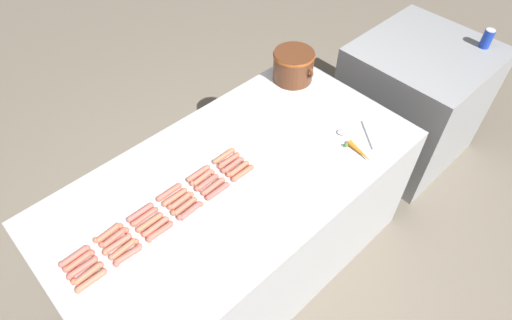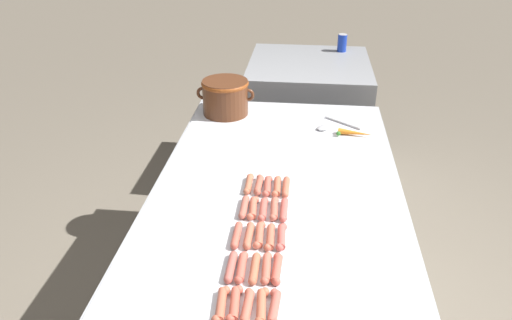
% 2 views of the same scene
% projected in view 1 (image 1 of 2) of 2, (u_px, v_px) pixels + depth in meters
% --- Properties ---
extents(ground_plane, '(20.00, 20.00, 0.00)m').
position_uv_depth(ground_plane, '(240.00, 258.00, 2.77)').
color(ground_plane, '#756B5B').
extents(griddle_counter, '(1.02, 1.94, 0.86)m').
position_uv_depth(griddle_counter, '(238.00, 221.00, 2.45)').
color(griddle_counter, '#ADAFB5').
rests_on(griddle_counter, ground_plane).
extents(back_cabinet, '(0.82, 0.86, 0.91)m').
position_uv_depth(back_cabinet, '(411.00, 102.00, 3.12)').
color(back_cabinet, '#939599').
rests_on(back_cabinet, ground_plane).
extents(hot_dog_0, '(0.03, 0.14, 0.03)m').
position_uv_depth(hot_dog_0, '(75.00, 256.00, 1.80)').
color(hot_dog_0, '#C65C4E').
rests_on(hot_dog_0, griddle_counter).
extents(hot_dog_1, '(0.04, 0.14, 0.03)m').
position_uv_depth(hot_dog_1, '(108.00, 233.00, 1.88)').
color(hot_dog_1, '#C96147').
rests_on(hot_dog_1, griddle_counter).
extents(hot_dog_2, '(0.03, 0.14, 0.03)m').
position_uv_depth(hot_dog_2, '(140.00, 212.00, 1.95)').
color(hot_dog_2, '#C05B50').
rests_on(hot_dog_2, griddle_counter).
extents(hot_dog_3, '(0.03, 0.14, 0.03)m').
position_uv_depth(hot_dog_3, '(169.00, 192.00, 2.03)').
color(hot_dog_3, '#CD5B49').
rests_on(hot_dog_3, griddle_counter).
extents(hot_dog_4, '(0.03, 0.14, 0.03)m').
position_uv_depth(hot_dog_4, '(198.00, 173.00, 2.11)').
color(hot_dog_4, '#BF604F').
rests_on(hot_dog_4, griddle_counter).
extents(hot_dog_5, '(0.03, 0.14, 0.03)m').
position_uv_depth(hot_dog_5, '(224.00, 156.00, 2.19)').
color(hot_dog_5, '#C3674A').
rests_on(hot_dog_5, griddle_counter).
extents(hot_dog_6, '(0.03, 0.14, 0.03)m').
position_uv_depth(hot_dog_6, '(79.00, 261.00, 1.79)').
color(hot_dog_6, '#C65B48').
rests_on(hot_dog_6, griddle_counter).
extents(hot_dog_7, '(0.04, 0.14, 0.03)m').
position_uv_depth(hot_dog_7, '(114.00, 237.00, 1.87)').
color(hot_dog_7, '#CE5C49').
rests_on(hot_dog_7, griddle_counter).
extents(hot_dog_8, '(0.03, 0.14, 0.03)m').
position_uv_depth(hot_dog_8, '(145.00, 217.00, 1.94)').
color(hot_dog_8, '#C95A4A').
rests_on(hot_dog_8, griddle_counter).
extents(hot_dog_9, '(0.03, 0.14, 0.03)m').
position_uv_depth(hot_dog_9, '(175.00, 197.00, 2.01)').
color(hot_dog_9, '#C7644B').
rests_on(hot_dog_9, griddle_counter).
extents(hot_dog_10, '(0.04, 0.14, 0.03)m').
position_uv_depth(hot_dog_10, '(202.00, 178.00, 2.09)').
color(hot_dog_10, '#CC644D').
rests_on(hot_dog_10, griddle_counter).
extents(hot_dog_11, '(0.03, 0.14, 0.03)m').
position_uv_depth(hot_dog_11, '(229.00, 161.00, 2.17)').
color(hot_dog_11, '#C05E4B').
rests_on(hot_dog_11, griddle_counter).
extents(hot_dog_12, '(0.03, 0.14, 0.03)m').
position_uv_depth(hot_dog_12, '(82.00, 268.00, 1.77)').
color(hot_dog_12, '#CA5C4D').
rests_on(hot_dog_12, griddle_counter).
extents(hot_dog_13, '(0.03, 0.14, 0.03)m').
position_uv_depth(hot_dog_13, '(117.00, 244.00, 1.84)').
color(hot_dog_13, '#CA624E').
rests_on(hot_dog_13, griddle_counter).
extents(hot_dog_14, '(0.03, 0.14, 0.03)m').
position_uv_depth(hot_dog_14, '(150.00, 222.00, 1.92)').
color(hot_dog_14, '#C56547').
rests_on(hot_dog_14, griddle_counter).
extents(hot_dog_15, '(0.03, 0.14, 0.03)m').
position_uv_depth(hot_dog_15, '(181.00, 201.00, 2.00)').
color(hot_dog_15, '#CA644C').
rests_on(hot_dog_15, griddle_counter).
extents(hot_dog_16, '(0.03, 0.14, 0.03)m').
position_uv_depth(hot_dog_16, '(207.00, 183.00, 2.07)').
color(hot_dog_16, '#C65B4F').
rests_on(hot_dog_16, griddle_counter).
extents(hot_dog_17, '(0.03, 0.14, 0.03)m').
position_uv_depth(hot_dog_17, '(233.00, 165.00, 2.15)').
color(hot_dog_17, '#C45C4C').
rests_on(hot_dog_17, griddle_counter).
extents(hot_dog_18, '(0.03, 0.14, 0.03)m').
position_uv_depth(hot_dog_18, '(87.00, 273.00, 1.75)').
color(hot_dog_18, '#C96549').
rests_on(hot_dog_18, griddle_counter).
extents(hot_dog_19, '(0.04, 0.14, 0.03)m').
position_uv_depth(hot_dog_19, '(124.00, 249.00, 1.83)').
color(hot_dog_19, '#C86649').
rests_on(hot_dog_19, griddle_counter).
extents(hot_dog_20, '(0.03, 0.14, 0.03)m').
position_uv_depth(hot_dog_20, '(156.00, 227.00, 1.90)').
color(hot_dog_20, '#CD634F').
rests_on(hot_dog_20, griddle_counter).
extents(hot_dog_21, '(0.03, 0.14, 0.03)m').
position_uv_depth(hot_dog_21, '(184.00, 206.00, 1.98)').
color(hot_dog_21, '#C7624A').
rests_on(hot_dog_21, griddle_counter).
extents(hot_dog_22, '(0.03, 0.14, 0.03)m').
position_uv_depth(hot_dog_22, '(213.00, 187.00, 2.06)').
color(hot_dog_22, '#C2624F').
rests_on(hot_dog_22, griddle_counter).
extents(hot_dog_23, '(0.03, 0.14, 0.03)m').
position_uv_depth(hot_dog_23, '(238.00, 169.00, 2.13)').
color(hot_dog_23, '#CC674B').
rests_on(hot_dog_23, griddle_counter).
extents(hot_dog_24, '(0.03, 0.14, 0.03)m').
position_uv_depth(hot_dog_24, '(91.00, 281.00, 1.73)').
color(hot_dog_24, '#C0674D').
rests_on(hot_dog_24, griddle_counter).
extents(hot_dog_25, '(0.03, 0.14, 0.03)m').
position_uv_depth(hot_dog_25, '(128.00, 255.00, 1.81)').
color(hot_dog_25, '#C85C4E').
rests_on(hot_dog_25, griddle_counter).
extents(hot_dog_26, '(0.03, 0.14, 0.03)m').
position_uv_depth(hot_dog_26, '(160.00, 231.00, 1.89)').
color(hot_dog_26, '#CE5949').
rests_on(hot_dog_26, griddle_counter).
extents(hot_dog_27, '(0.03, 0.14, 0.03)m').
position_uv_depth(hot_dog_27, '(190.00, 211.00, 1.96)').
color(hot_dog_27, '#CC5A51').
rests_on(hot_dog_27, griddle_counter).
extents(hot_dog_28, '(0.03, 0.14, 0.03)m').
position_uv_depth(hot_dog_28, '(218.00, 191.00, 2.04)').
color(hot_dog_28, '#CB5950').
rests_on(hot_dog_28, griddle_counter).
extents(hot_dog_29, '(0.03, 0.14, 0.03)m').
position_uv_depth(hot_dog_29, '(243.00, 173.00, 2.11)').
color(hot_dog_29, '#C8624A').
rests_on(hot_dog_29, griddle_counter).
extents(bean_pot, '(0.32, 0.25, 0.19)m').
position_uv_depth(bean_pot, '(293.00, 64.00, 2.57)').
color(bean_pot, '#562D19').
rests_on(bean_pot, griddle_counter).
extents(serving_spoon, '(0.24, 0.20, 0.02)m').
position_uv_depth(serving_spoon, '(351.00, 133.00, 2.31)').
color(serving_spoon, '#B7B7BC').
rests_on(serving_spoon, griddle_counter).
extents(carrot, '(0.18, 0.06, 0.03)m').
position_uv_depth(carrot, '(360.00, 152.00, 2.21)').
color(carrot, orange).
rests_on(carrot, griddle_counter).
extents(soda_can, '(0.07, 0.07, 0.12)m').
position_uv_depth(soda_can, '(487.00, 39.00, 2.75)').
color(soda_can, '#1938B2').
rests_on(soda_can, back_cabinet).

